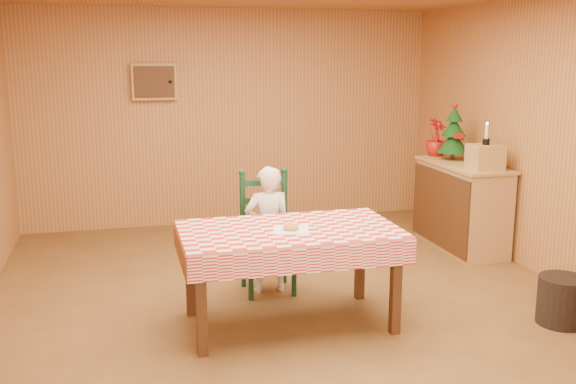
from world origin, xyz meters
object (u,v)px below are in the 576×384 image
object	(u,v)px
dining_table	(289,239)
crate	(485,157)
seated_child	(268,230)
ladder_chair	(267,235)
christmas_tree	(454,134)
storage_bin	(562,300)
shelf_unit	(461,206)

from	to	relation	value
dining_table	crate	bearing A→B (deg)	25.54
seated_child	ladder_chair	bearing A→B (deg)	-90.00
seated_child	christmas_tree	distance (m)	2.61
storage_bin	shelf_unit	bearing A→B (deg)	82.88
dining_table	ladder_chair	xyz separation A→B (m)	(-0.00, 0.79, -0.18)
dining_table	christmas_tree	size ratio (longest dim) A/B	2.67
shelf_unit	christmas_tree	bearing A→B (deg)	88.02
christmas_tree	shelf_unit	bearing A→B (deg)	-91.98
ladder_chair	storage_bin	world-z (taller)	ladder_chair
shelf_unit	storage_bin	size ratio (longest dim) A/B	3.30
dining_table	storage_bin	size ratio (longest dim) A/B	4.41
dining_table	crate	world-z (taller)	crate
ladder_chair	seated_child	world-z (taller)	seated_child
dining_table	ladder_chair	distance (m)	0.81
crate	christmas_tree	size ratio (longest dim) A/B	0.48
ladder_chair	christmas_tree	world-z (taller)	christmas_tree
crate	ladder_chair	bearing A→B (deg)	-172.17
storage_bin	christmas_tree	bearing A→B (deg)	83.44
shelf_unit	christmas_tree	distance (m)	0.79
ladder_chair	storage_bin	size ratio (longest dim) A/B	2.88
ladder_chair	storage_bin	bearing A→B (deg)	-32.66
storage_bin	dining_table	bearing A→B (deg)	165.58
ladder_chair	seated_child	size ratio (longest dim) A/B	0.96
christmas_tree	storage_bin	xyz separation A→B (m)	(-0.26, -2.28, -1.02)
ladder_chair	crate	bearing A→B (deg)	7.83
seated_child	storage_bin	xyz separation A→B (m)	(2.05, -1.26, -0.37)
dining_table	shelf_unit	size ratio (longest dim) A/B	1.34
christmas_tree	storage_bin	bearing A→B (deg)	-96.56
dining_table	seated_child	world-z (taller)	seated_child
seated_child	shelf_unit	xyz separation A→B (m)	(2.30, 0.78, -0.10)
storage_bin	seated_child	bearing A→B (deg)	148.48
christmas_tree	dining_table	bearing A→B (deg)	-142.81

